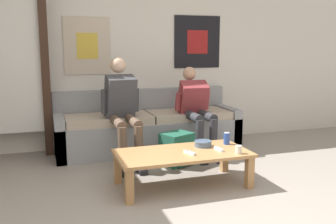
{
  "coord_description": "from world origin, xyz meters",
  "views": [
    {
      "loc": [
        -1.1,
        -2.14,
        1.35
      ],
      "look_at": [
        0.17,
        1.67,
        0.66
      ],
      "focal_mm": 40.0,
      "sensor_mm": 36.0,
      "label": 1
    }
  ],
  "objects_px": {
    "backpack": "(178,150)",
    "drink_can_blue": "(227,138)",
    "coffee_table": "(182,157)",
    "pillar_candle": "(239,150)",
    "person_seated_adult": "(122,106)",
    "game_controller_near_left": "(190,153)",
    "ceramic_bowl": "(203,143)",
    "game_controller_near_right": "(219,149)",
    "couch": "(148,129)",
    "person_seated_teen": "(196,107)"
  },
  "relations": [
    {
      "from": "coffee_table",
      "to": "ceramic_bowl",
      "type": "xyz_separation_m",
      "value": [
        0.27,
        0.12,
        0.08
      ]
    },
    {
      "from": "person_seated_teen",
      "to": "ceramic_bowl",
      "type": "height_order",
      "value": "person_seated_teen"
    },
    {
      "from": "couch",
      "to": "game_controller_near_right",
      "type": "xyz_separation_m",
      "value": [
        0.32,
        -1.47,
        0.08
      ]
    },
    {
      "from": "game_controller_near_left",
      "to": "game_controller_near_right",
      "type": "distance_m",
      "value": 0.32
    },
    {
      "from": "pillar_candle",
      "to": "game_controller_near_left",
      "type": "xyz_separation_m",
      "value": [
        -0.45,
        0.13,
        -0.03
      ]
    },
    {
      "from": "person_seated_adult",
      "to": "ceramic_bowl",
      "type": "relative_size",
      "value": 6.89
    },
    {
      "from": "coffee_table",
      "to": "pillar_candle",
      "type": "height_order",
      "value": "pillar_candle"
    },
    {
      "from": "person_seated_teen",
      "to": "ceramic_bowl",
      "type": "distance_m",
      "value": 0.99
    },
    {
      "from": "coffee_table",
      "to": "couch",
      "type": "bearing_deg",
      "value": 88.55
    },
    {
      "from": "couch",
      "to": "drink_can_blue",
      "type": "bearing_deg",
      "value": -68.38
    },
    {
      "from": "person_seated_adult",
      "to": "ceramic_bowl",
      "type": "bearing_deg",
      "value": -53.58
    },
    {
      "from": "coffee_table",
      "to": "backpack",
      "type": "height_order",
      "value": "backpack"
    },
    {
      "from": "person_seated_adult",
      "to": "backpack",
      "type": "xyz_separation_m",
      "value": [
        0.57,
        -0.35,
        -0.49
      ]
    },
    {
      "from": "coffee_table",
      "to": "person_seated_adult",
      "type": "relative_size",
      "value": 1.05
    },
    {
      "from": "backpack",
      "to": "game_controller_near_right",
      "type": "relative_size",
      "value": 2.87
    },
    {
      "from": "game_controller_near_left",
      "to": "game_controller_near_right",
      "type": "height_order",
      "value": "same"
    },
    {
      "from": "couch",
      "to": "ceramic_bowl",
      "type": "distance_m",
      "value": 1.31
    },
    {
      "from": "coffee_table",
      "to": "person_seated_teen",
      "type": "relative_size",
      "value": 1.18
    },
    {
      "from": "backpack",
      "to": "drink_can_blue",
      "type": "xyz_separation_m",
      "value": [
        0.36,
        -0.53,
        0.23
      ]
    },
    {
      "from": "game_controller_near_right",
      "to": "drink_can_blue",
      "type": "bearing_deg",
      "value": 46.0
    },
    {
      "from": "ceramic_bowl",
      "to": "pillar_candle",
      "type": "bearing_deg",
      "value": -57.63
    },
    {
      "from": "person_seated_teen",
      "to": "drink_can_blue",
      "type": "relative_size",
      "value": 8.86
    },
    {
      "from": "ceramic_bowl",
      "to": "game_controller_near_right",
      "type": "relative_size",
      "value": 1.22
    },
    {
      "from": "couch",
      "to": "person_seated_adult",
      "type": "xyz_separation_m",
      "value": [
        -0.42,
        -0.4,
        0.39
      ]
    },
    {
      "from": "coffee_table",
      "to": "person_seated_teen",
      "type": "bearing_deg",
      "value": 61.0
    },
    {
      "from": "person_seated_adult",
      "to": "game_controller_near_right",
      "type": "distance_m",
      "value": 1.34
    },
    {
      "from": "couch",
      "to": "drink_can_blue",
      "type": "distance_m",
      "value": 1.38
    },
    {
      "from": "backpack",
      "to": "person_seated_adult",
      "type": "bearing_deg",
      "value": 148.44
    },
    {
      "from": "couch",
      "to": "coffee_table",
      "type": "relative_size",
      "value": 1.85
    },
    {
      "from": "pillar_candle",
      "to": "drink_can_blue",
      "type": "distance_m",
      "value": 0.36
    },
    {
      "from": "backpack",
      "to": "ceramic_bowl",
      "type": "relative_size",
      "value": 2.35
    },
    {
      "from": "ceramic_bowl",
      "to": "game_controller_near_right",
      "type": "xyz_separation_m",
      "value": [
        0.09,
        -0.18,
        -0.02
      ]
    },
    {
      "from": "pillar_candle",
      "to": "coffee_table",
      "type": "bearing_deg",
      "value": 154.97
    },
    {
      "from": "coffee_table",
      "to": "pillar_candle",
      "type": "bearing_deg",
      "value": -25.03
    },
    {
      "from": "couch",
      "to": "game_controller_near_left",
      "type": "height_order",
      "value": "couch"
    },
    {
      "from": "pillar_candle",
      "to": "game_controller_near_right",
      "type": "bearing_deg",
      "value": 128.22
    },
    {
      "from": "pillar_candle",
      "to": "game_controller_near_left",
      "type": "height_order",
      "value": "pillar_candle"
    },
    {
      "from": "drink_can_blue",
      "to": "game_controller_near_right",
      "type": "xyz_separation_m",
      "value": [
        -0.18,
        -0.19,
        -0.05
      ]
    },
    {
      "from": "couch",
      "to": "person_seated_teen",
      "type": "relative_size",
      "value": 2.18
    },
    {
      "from": "person_seated_adult",
      "to": "game_controller_near_left",
      "type": "relative_size",
      "value": 8.39
    },
    {
      "from": "couch",
      "to": "game_controller_near_left",
      "type": "xyz_separation_m",
      "value": [
        0.0,
        -1.5,
        0.08
      ]
    },
    {
      "from": "ceramic_bowl",
      "to": "pillar_candle",
      "type": "height_order",
      "value": "pillar_candle"
    },
    {
      "from": "drink_can_blue",
      "to": "person_seated_teen",
      "type": "bearing_deg",
      "value": 88.16
    },
    {
      "from": "person_seated_adult",
      "to": "game_controller_near_right",
      "type": "height_order",
      "value": "person_seated_adult"
    },
    {
      "from": "person_seated_adult",
      "to": "backpack",
      "type": "height_order",
      "value": "person_seated_adult"
    },
    {
      "from": "game_controller_near_left",
      "to": "backpack",
      "type": "bearing_deg",
      "value": 78.78
    },
    {
      "from": "drink_can_blue",
      "to": "game_controller_near_left",
      "type": "height_order",
      "value": "drink_can_blue"
    },
    {
      "from": "drink_can_blue",
      "to": "game_controller_near_right",
      "type": "relative_size",
      "value": 0.85
    },
    {
      "from": "backpack",
      "to": "pillar_candle",
      "type": "height_order",
      "value": "pillar_candle"
    },
    {
      "from": "person_seated_adult",
      "to": "game_controller_near_left",
      "type": "height_order",
      "value": "person_seated_adult"
    }
  ]
}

